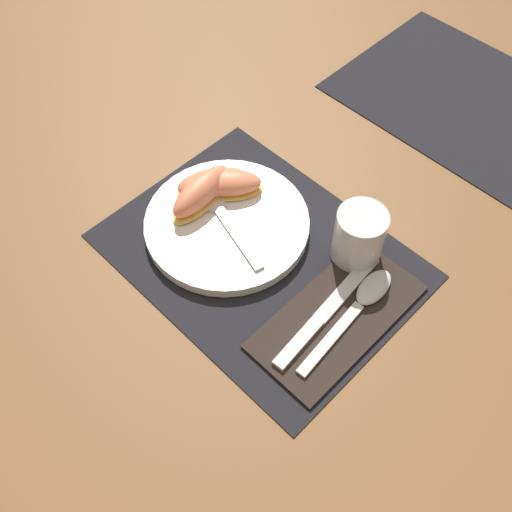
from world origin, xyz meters
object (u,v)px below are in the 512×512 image
citrus_wedge_2 (199,194)px  knife (326,312)px  juice_glass (358,238)px  fork (221,213)px  citrus_wedge_0 (225,184)px  plate (228,223)px  citrus_wedge_1 (213,184)px  spoon (363,301)px

citrus_wedge_2 → knife: bearing=-0.8°
juice_glass → fork: 0.19m
fork → citrus_wedge_0: citrus_wedge_0 is taller
plate → citrus_wedge_1: citrus_wedge_1 is taller
juice_glass → citrus_wedge_1: size_ratio=0.69×
plate → fork: (-0.01, -0.00, 0.01)m
plate → citrus_wedge_1: 0.06m
fork → citrus_wedge_0: (-0.03, 0.03, 0.01)m
juice_glass → citrus_wedge_2: 0.23m
juice_glass → spoon: (0.06, -0.05, -0.03)m
knife → citrus_wedge_0: (-0.23, 0.05, 0.02)m
spoon → fork: 0.23m
citrus_wedge_0 → citrus_wedge_2: size_ratio=0.93×
citrus_wedge_0 → citrus_wedge_2: citrus_wedge_2 is taller
citrus_wedge_0 → juice_glass: bearing=15.3°
citrus_wedge_1 → citrus_wedge_0: bearing=45.3°
juice_glass → citrus_wedge_1: (-0.21, -0.07, -0.01)m
spoon → citrus_wedge_1: citrus_wedge_1 is taller
fork → citrus_wedge_2: 0.04m
knife → citrus_wedge_0: bearing=169.1°
juice_glass → fork: juice_glass is taller
plate → citrus_wedge_0: bearing=140.3°
knife → spoon: size_ratio=1.10×
juice_glass → citrus_wedge_0: (-0.20, -0.05, -0.01)m
spoon → citrus_wedge_0: 0.26m
spoon → citrus_wedge_0: bearing=-179.9°
fork → citrus_wedge_1: bearing=150.3°
spoon → citrus_wedge_0: (-0.26, -0.00, 0.02)m
plate → citrus_wedge_1: (-0.05, 0.02, 0.02)m
knife → citrus_wedge_1: 0.25m
knife → citrus_wedge_2: 0.24m
plate → citrus_wedge_2: citrus_wedge_2 is taller
plate → citrus_wedge_2: 0.06m
citrus_wedge_0 → knife: bearing=-10.9°
spoon → citrus_wedge_1: bearing=-177.4°
spoon → fork: fork is taller
juice_glass → citrus_wedge_2: bearing=-155.3°
plate → knife: size_ratio=1.10×
citrus_wedge_2 → citrus_wedge_1: bearing=94.1°
knife → fork: size_ratio=1.13×
plate → knife: 0.19m
knife → juice_glass: bearing=108.4°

